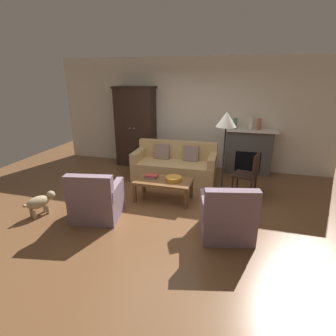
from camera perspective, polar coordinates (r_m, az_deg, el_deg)
The scene contains 16 objects.
ground_plane at distance 5.20m, azimuth -1.22°, elevation -7.87°, with size 9.60×9.60×0.00m, color brown.
back_wall at distance 7.17m, azimuth 4.69°, elevation 11.42°, with size 7.20×0.10×2.80m, color silver.
fireplace at distance 6.96m, azimuth 16.72°, elevation 3.44°, with size 1.26×0.48×1.12m.
armoire at distance 7.31m, azimuth -6.85°, elevation 8.71°, with size 1.06×0.57×2.09m.
couch at distance 6.36m, azimuth 1.47°, elevation 0.42°, with size 1.94×0.90×0.86m.
coffee_table at distance 5.27m, azimuth -0.96°, elevation -3.11°, with size 1.10×0.60×0.42m.
fruit_bowl at distance 5.20m, azimuth 1.22°, elevation -2.29°, with size 0.32×0.32×0.08m, color orange.
book_stack at distance 5.36m, azimuth -3.62°, elevation -1.76°, with size 0.26×0.19×0.06m.
mantel_vase_jade at distance 6.80m, azimuth 14.04°, elevation 9.20°, with size 0.10×0.10×0.25m, color slate.
mantel_vase_cream at distance 6.80m, azimuth 17.29°, elevation 9.12°, with size 0.10×0.10×0.31m, color beige.
mantel_vase_terracotta at distance 6.81m, azimuth 18.80°, elevation 8.80°, with size 0.10×0.10×0.26m, color #A86042.
armchair_near_left at distance 4.79m, azimuth -14.99°, elevation -6.82°, with size 0.90×0.90×0.88m.
armchair_near_right at distance 4.24m, azimuth 12.40°, elevation -10.21°, with size 0.92×0.93×0.88m.
side_chair_wooden at distance 5.66m, azimuth 16.97°, elevation -0.79°, with size 0.54×0.54×0.90m.
floor_lamp at distance 4.90m, azimuth 12.22°, elevation 8.86°, with size 0.36×0.36×1.75m.
dog at distance 5.27m, azimuth -25.55°, elevation -6.53°, with size 0.35×0.53×0.39m.
Camera 1 is at (1.35, -4.43, 2.37)m, focal length 28.69 mm.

